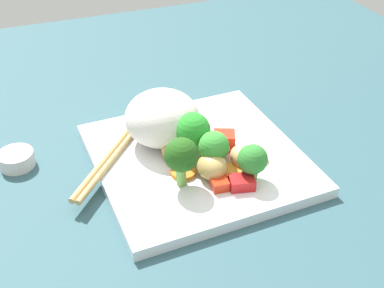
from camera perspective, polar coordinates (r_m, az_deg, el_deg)
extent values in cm
cube|color=#30535D|center=(63.93, 0.59, -2.95)|extent=(110.00, 110.00, 2.00)
cube|color=white|center=(62.87, 0.60, -1.72)|extent=(25.83, 25.83, 1.46)
ellipsoid|color=white|center=(62.91, -3.45, 3.00)|extent=(11.92, 11.70, 7.11)
cylinder|color=#619F44|center=(58.53, 6.94, -3.41)|extent=(1.58, 1.67, 1.65)
sphere|color=#328432|center=(57.15, 6.97, -1.75)|extent=(3.52, 3.52, 3.52)
cylinder|color=#74BA4D|center=(59.69, 2.75, -1.97)|extent=(2.14, 1.99, 2.23)
sphere|color=green|center=(58.53, 2.49, -0.30)|extent=(3.75, 3.75, 3.75)
cylinder|color=#6EA746|center=(56.71, -1.27, -3.60)|extent=(1.95, 2.12, 3.25)
sphere|color=#235718|center=(55.34, -1.21, -1.25)|extent=(3.96, 3.96, 3.96)
cylinder|color=#63A245|center=(61.46, 0.20, -0.60)|extent=(1.40, 1.70, 2.33)
sphere|color=green|center=(60.08, 0.05, 1.62)|extent=(4.42, 4.42, 4.42)
cylinder|color=orange|center=(59.23, -1.01, -3.20)|extent=(3.53, 3.53, 0.53)
cylinder|color=orange|center=(59.17, 4.43, -3.20)|extent=(3.76, 3.76, 0.80)
cylinder|color=orange|center=(61.87, 7.68, -1.55)|extent=(3.00, 3.00, 0.68)
cube|color=red|center=(56.99, 2.76, -4.62)|extent=(2.09, 2.32, 1.20)
cube|color=red|center=(57.29, 5.75, -4.43)|extent=(3.23, 2.66, 1.37)
cube|color=red|center=(62.60, 3.89, 0.13)|extent=(3.36, 3.20, 2.28)
ellipsoid|color=tan|center=(57.93, 1.94, -2.70)|extent=(4.27, 4.46, 2.98)
ellipsoid|color=tan|center=(61.27, 2.59, -0.49)|extent=(4.56, 4.21, 2.64)
ellipsoid|color=tan|center=(60.55, -1.68, -0.95)|extent=(4.90, 4.98, 2.67)
ellipsoid|color=tan|center=(60.15, 5.57, -1.47)|extent=(3.14, 3.73, 2.57)
cylinder|color=tan|center=(64.57, -8.41, 0.18)|extent=(15.93, 18.71, 0.74)
cylinder|color=tan|center=(64.24, -7.75, 0.04)|extent=(15.93, 18.71, 0.74)
cylinder|color=silver|center=(66.16, -19.49, -1.66)|extent=(4.40, 4.40, 1.97)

